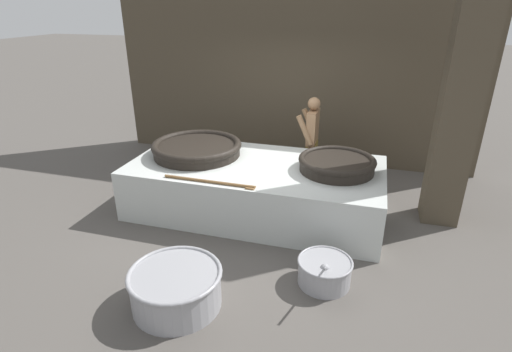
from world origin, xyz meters
TOP-DOWN VIEW (x-y plane):
  - ground_plane at (0.00, 0.00)m, footprint 60.00×60.00m
  - back_wall at (0.00, 2.44)m, footprint 7.07×0.24m
  - support_pillar at (2.70, 0.53)m, footprint 0.50×0.50m
  - hearth_platform at (0.00, 0.00)m, footprint 3.76×1.83m
  - giant_wok_near at (-1.01, 0.12)m, footprint 1.41×1.41m
  - giant_wok_far at (1.18, 0.09)m, footprint 1.10×1.10m
  - stirring_paddle at (-0.36, -0.82)m, footprint 1.30×0.10m
  - cook at (0.63, 1.25)m, footprint 0.36×0.56m
  - prep_bowl_vegetables at (1.26, -1.49)m, footprint 0.63×0.82m
  - prep_bowl_meat at (-0.21, -2.30)m, footprint 1.00×1.00m

SIDE VIEW (x-z plane):
  - ground_plane at x=0.00m, z-range 0.00..0.00m
  - prep_bowl_vegetables at x=1.26m, z-range -0.11..0.45m
  - prep_bowl_meat at x=-0.21m, z-range 0.02..0.45m
  - hearth_platform at x=0.00m, z-range 0.00..0.77m
  - stirring_paddle at x=-0.36m, z-range 0.77..0.81m
  - cook at x=0.63m, z-range 0.06..1.61m
  - giant_wok_far at x=1.18m, z-range 0.78..0.98m
  - giant_wok_near at x=-1.01m, z-range 0.77..0.99m
  - back_wall at x=0.00m, z-range 0.00..3.80m
  - support_pillar at x=2.70m, z-range 0.00..3.80m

